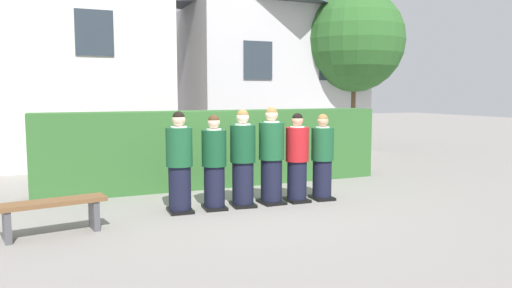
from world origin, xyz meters
The scene contains 12 objects.
ground_plane centered at (0.00, 0.00, 0.00)m, with size 60.00×60.00×0.00m, color gray.
student_front_row_0 centered at (-1.32, 0.03, 0.77)m, with size 0.42×0.48×1.63m.
student_front_row_1 centered at (-0.75, 0.01, 0.74)m, with size 0.41×0.51×1.56m.
student_front_row_2 centered at (-0.24, 0.01, 0.78)m, with size 0.43×0.54×1.64m.
student_front_row_3 centered at (0.29, 0.01, 0.80)m, with size 0.44×0.53×1.68m.
student_in_red_blazer centered at (0.77, -0.04, 0.74)m, with size 0.41×0.46×1.56m.
student_front_row_5 centered at (1.27, -0.06, 0.73)m, with size 0.40×0.47×1.54m.
hedge centered at (0.00, 1.92, 0.78)m, with size 7.15×0.70×1.55m.
school_building_main centered at (3.74, 7.34, 3.22)m, with size 5.93×3.78×6.28m.
school_building_annex centered at (-3.74, 6.89, 3.92)m, with size 7.83×3.95×7.64m.
oak_tree_right centered at (5.83, 5.64, 3.55)m, with size 3.26×3.26×5.19m.
wooden_bench centered at (-3.23, -0.55, 0.35)m, with size 1.44×0.58×0.48m.
Camera 1 is at (-3.26, -7.48, 1.91)m, focal length 34.02 mm.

